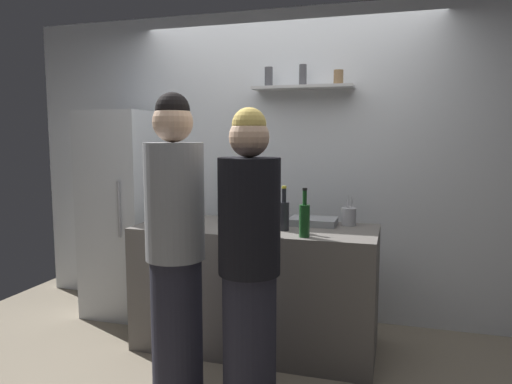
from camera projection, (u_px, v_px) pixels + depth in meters
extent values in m
plane|color=gray|center=(241.00, 379.00, 3.03)|extent=(5.28, 5.28, 0.00)
cube|color=white|center=(286.00, 165.00, 4.07)|extent=(4.80, 0.10, 2.60)
cube|color=silver|center=(303.00, 87.00, 3.79)|extent=(0.81, 0.22, 0.02)
cylinder|color=#4C4C51|center=(269.00, 77.00, 3.86)|extent=(0.07, 0.07, 0.16)
cylinder|color=#4C4C51|center=(303.00, 75.00, 3.78)|extent=(0.06, 0.06, 0.17)
cylinder|color=olive|center=(338.00, 77.00, 3.71)|extent=(0.08, 0.08, 0.11)
cube|color=silver|center=(124.00, 213.00, 4.12)|extent=(0.57, 0.58, 1.76)
cylinder|color=#99999E|center=(119.00, 209.00, 3.77)|extent=(0.02, 0.02, 0.45)
cube|color=#66605B|center=(256.00, 287.00, 3.47)|extent=(1.73, 0.70, 0.90)
cube|color=gray|center=(313.00, 221.00, 3.47)|extent=(0.34, 0.24, 0.05)
cylinder|color=#B2B2B7|center=(349.00, 217.00, 3.45)|extent=(0.11, 0.11, 0.13)
cylinder|color=silver|center=(349.00, 208.00, 3.41)|extent=(0.02, 0.01, 0.19)
cylinder|color=silver|center=(351.00, 208.00, 3.44)|extent=(0.01, 0.03, 0.17)
cylinder|color=silver|center=(347.00, 209.00, 3.45)|extent=(0.02, 0.03, 0.15)
cylinder|color=silver|center=(351.00, 209.00, 3.46)|extent=(0.04, 0.02, 0.16)
cylinder|color=silver|center=(348.00, 209.00, 3.44)|extent=(0.01, 0.02, 0.16)
cylinder|color=silver|center=(348.00, 209.00, 3.47)|extent=(0.01, 0.01, 0.16)
cylinder|color=silver|center=(347.00, 210.00, 3.43)|extent=(0.01, 0.01, 0.15)
cylinder|color=#19471E|center=(304.00, 221.00, 3.04)|extent=(0.07, 0.07, 0.21)
cylinder|color=#19471E|center=(305.00, 198.00, 3.02)|extent=(0.03, 0.03, 0.09)
cylinder|color=black|center=(305.00, 189.00, 3.02)|extent=(0.03, 0.03, 0.02)
cylinder|color=#B2BFB2|center=(248.00, 217.00, 3.16)|extent=(0.07, 0.07, 0.23)
cylinder|color=#B2BFB2|center=(248.00, 194.00, 3.14)|extent=(0.03, 0.03, 0.07)
cylinder|color=#333333|center=(248.00, 188.00, 3.14)|extent=(0.03, 0.03, 0.02)
cylinder|color=black|center=(284.00, 216.00, 3.25)|extent=(0.07, 0.07, 0.20)
cylinder|color=black|center=(284.00, 195.00, 3.24)|extent=(0.03, 0.03, 0.10)
cylinder|color=gold|center=(284.00, 187.00, 3.23)|extent=(0.03, 0.03, 0.02)
cylinder|color=silver|center=(225.00, 205.00, 3.76)|extent=(0.09, 0.09, 0.21)
cylinder|color=silver|center=(225.00, 190.00, 3.75)|extent=(0.05, 0.05, 0.03)
cylinder|color=yellow|center=(225.00, 187.00, 3.75)|extent=(0.05, 0.05, 0.02)
cylinder|color=#262633|center=(177.00, 329.00, 2.78)|extent=(0.30, 0.30, 0.85)
cylinder|color=gray|center=(174.00, 201.00, 2.69)|extent=(0.34, 0.34, 0.67)
sphere|color=#D8AD8C|center=(173.00, 122.00, 2.64)|extent=(0.23, 0.23, 0.23)
sphere|color=black|center=(173.00, 110.00, 2.63)|extent=(0.19, 0.19, 0.19)
cylinder|color=#262633|center=(249.00, 343.00, 2.64)|extent=(0.30, 0.30, 0.80)
cylinder|color=black|center=(249.00, 216.00, 2.55)|extent=(0.34, 0.34, 0.63)
sphere|color=#D8AD8C|center=(249.00, 137.00, 2.50)|extent=(0.22, 0.22, 0.22)
sphere|color=#D8B759|center=(249.00, 125.00, 2.50)|extent=(0.18, 0.18, 0.18)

